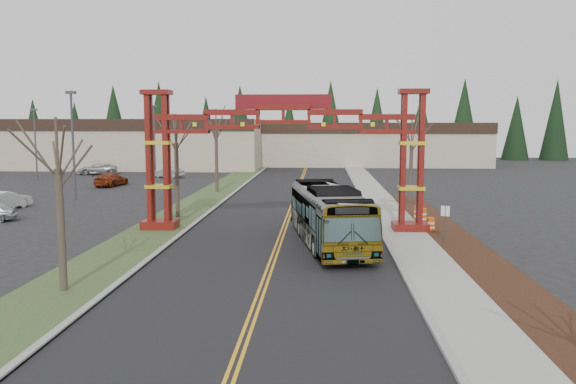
# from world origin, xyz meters

# --- Properties ---
(ground) EXTENTS (200.00, 200.00, 0.00)m
(ground) POSITION_xyz_m (0.00, 0.00, 0.00)
(ground) COLOR black
(ground) RESTS_ON ground
(road) EXTENTS (12.00, 110.00, 0.02)m
(road) POSITION_xyz_m (0.00, 25.00, 0.01)
(road) COLOR black
(road) RESTS_ON ground
(lane_line_left) EXTENTS (0.12, 100.00, 0.01)m
(lane_line_left) POSITION_xyz_m (-0.12, 25.00, 0.03)
(lane_line_left) COLOR orange
(lane_line_left) RESTS_ON road
(lane_line_right) EXTENTS (0.12, 100.00, 0.01)m
(lane_line_right) POSITION_xyz_m (0.12, 25.00, 0.03)
(lane_line_right) COLOR orange
(lane_line_right) RESTS_ON road
(curb_right) EXTENTS (0.30, 110.00, 0.15)m
(curb_right) POSITION_xyz_m (6.15, 25.00, 0.07)
(curb_right) COLOR gray
(curb_right) RESTS_ON ground
(sidewalk_right) EXTENTS (2.60, 110.00, 0.14)m
(sidewalk_right) POSITION_xyz_m (7.60, 25.00, 0.08)
(sidewalk_right) COLOR gray
(sidewalk_right) RESTS_ON ground
(landscape_strip) EXTENTS (2.60, 50.00, 0.12)m
(landscape_strip) POSITION_xyz_m (10.20, 10.00, 0.06)
(landscape_strip) COLOR black
(landscape_strip) RESTS_ON ground
(grass_median) EXTENTS (4.00, 110.00, 0.08)m
(grass_median) POSITION_xyz_m (-8.00, 25.00, 0.04)
(grass_median) COLOR #304623
(grass_median) RESTS_ON ground
(curb_left) EXTENTS (0.30, 110.00, 0.15)m
(curb_left) POSITION_xyz_m (-6.15, 25.00, 0.07)
(curb_left) COLOR gray
(curb_left) RESTS_ON ground
(gateway_arch) EXTENTS (18.20, 1.60, 8.90)m
(gateway_arch) POSITION_xyz_m (0.00, 18.00, 5.98)
(gateway_arch) COLOR #5A120B
(gateway_arch) RESTS_ON ground
(retail_building_west) EXTENTS (46.00, 22.30, 7.50)m
(retail_building_west) POSITION_xyz_m (-30.00, 71.96, 3.76)
(retail_building_west) COLOR tan
(retail_building_west) RESTS_ON ground
(retail_building_east) EXTENTS (38.00, 20.30, 7.00)m
(retail_building_east) POSITION_xyz_m (10.00, 79.95, 3.51)
(retail_building_east) COLOR tan
(retail_building_east) RESTS_ON ground
(conifer_treeline) EXTENTS (116.10, 5.60, 13.00)m
(conifer_treeline) POSITION_xyz_m (0.25, 92.00, 6.49)
(conifer_treeline) COLOR black
(conifer_treeline) RESTS_ON ground
(transit_bus) EXTENTS (4.86, 12.29, 3.34)m
(transit_bus) POSITION_xyz_m (2.82, 14.00, 1.67)
(transit_bus) COLOR #B4B7BD
(transit_bus) RESTS_ON ground
(silver_sedan) EXTENTS (1.52, 4.24, 1.39)m
(silver_sedan) POSITION_xyz_m (1.93, 22.00, 0.70)
(silver_sedan) COLOR #A5A8AD
(silver_sedan) RESTS_ON ground
(parked_car_near_b) EXTENTS (2.78, 4.84, 1.51)m
(parked_car_near_b) POSITION_xyz_m (-22.85, 25.51, 0.75)
(parked_car_near_b) COLOR white
(parked_car_near_b) RESTS_ON ground
(parked_car_mid_a) EXTENTS (2.66, 5.20, 1.44)m
(parked_car_mid_a) POSITION_xyz_m (-20.66, 42.82, 0.72)
(parked_car_mid_a) COLOR maroon
(parked_car_mid_a) RESTS_ON ground
(parked_car_far_a) EXTENTS (4.24, 2.97, 1.33)m
(parked_car_far_a) POSITION_xyz_m (-16.98, 52.65, 0.66)
(parked_car_far_a) COLOR #B2B8BA
(parked_car_far_a) RESTS_ON ground
(parked_car_far_b) EXTENTS (5.74, 3.98, 1.46)m
(parked_car_far_b) POSITION_xyz_m (-28.01, 57.04, 0.73)
(parked_car_far_b) COLOR #BDBDBD
(parked_car_far_b) RESTS_ON ground
(bare_tree_median_near) EXTENTS (3.08, 3.08, 7.04)m
(bare_tree_median_near) POSITION_xyz_m (-8.00, 4.31, 4.98)
(bare_tree_median_near) COLOR #382D26
(bare_tree_median_near) RESTS_ON ground
(bare_tree_median_mid) EXTENTS (3.12, 3.12, 7.50)m
(bare_tree_median_mid) POSITION_xyz_m (-8.00, 22.46, 5.40)
(bare_tree_median_mid) COLOR #382D26
(bare_tree_median_mid) RESTS_ON ground
(bare_tree_median_far) EXTENTS (3.24, 3.24, 8.28)m
(bare_tree_median_far) POSITION_xyz_m (-8.00, 37.86, 6.09)
(bare_tree_median_far) COLOR #382D26
(bare_tree_median_far) RESTS_ON ground
(bare_tree_right_far) EXTENTS (3.06, 3.06, 7.28)m
(bare_tree_right_far) POSITION_xyz_m (10.00, 30.88, 5.23)
(bare_tree_right_far) COLOR #382D26
(bare_tree_right_far) RESTS_ON ground
(light_pole_near) EXTENTS (0.84, 0.42, 9.67)m
(light_pole_near) POSITION_xyz_m (-19.71, 31.65, 5.59)
(light_pole_near) COLOR #3F3F44
(light_pole_near) RESTS_ON ground
(light_pole_mid) EXTENTS (0.74, 0.37, 8.59)m
(light_pole_mid) POSITION_xyz_m (-31.63, 47.84, 4.97)
(light_pole_mid) COLOR #3F3F44
(light_pole_mid) RESTS_ON ground
(light_pole_far) EXTENTS (0.80, 0.40, 9.28)m
(light_pole_far) POSITION_xyz_m (-20.00, 57.11, 5.37)
(light_pole_far) COLOR #3F3F44
(light_pole_far) RESTS_ON ground
(street_sign) EXTENTS (0.46, 0.24, 2.16)m
(street_sign) POSITION_xyz_m (9.44, 14.73, 1.55)
(street_sign) COLOR #3F3F44
(street_sign) RESTS_ON ground
(barrel_south) EXTENTS (0.51, 0.51, 0.95)m
(barrel_south) POSITION_xyz_m (9.27, 17.94, 0.48)
(barrel_south) COLOR #E2570C
(barrel_south) RESTS_ON ground
(barrel_mid) EXTENTS (0.59, 0.59, 1.09)m
(barrel_mid) POSITION_xyz_m (9.27, 20.94, 0.54)
(barrel_mid) COLOR #E2570C
(barrel_mid) RESTS_ON ground
(barrel_north) EXTENTS (0.57, 0.57, 1.05)m
(barrel_north) POSITION_xyz_m (9.19, 22.10, 0.53)
(barrel_north) COLOR #E2570C
(barrel_north) RESTS_ON ground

